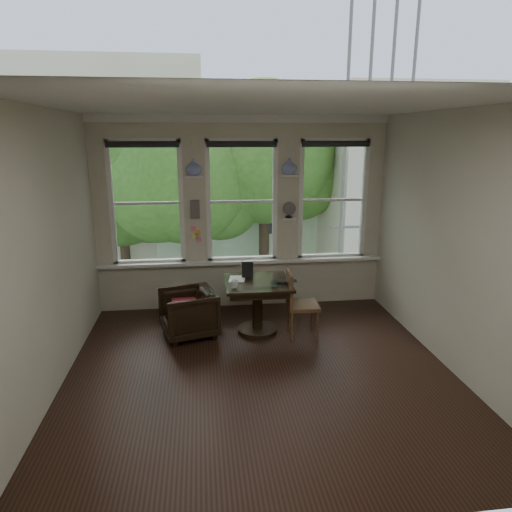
{
  "coord_description": "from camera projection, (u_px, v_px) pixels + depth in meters",
  "views": [
    {
      "loc": [
        -0.64,
        -4.81,
        2.72
      ],
      "look_at": [
        0.06,
        0.9,
        1.17
      ],
      "focal_mm": 32.0,
      "sensor_mm": 36.0,
      "label": 1
    }
  ],
  "objects": [
    {
      "name": "ground",
      "position": [
        260.0,
        372.0,
        5.39
      ],
      "size": [
        4.5,
        4.5,
        0.0
      ],
      "primitive_type": "plane",
      "color": "black",
      "rests_on": "ground"
    },
    {
      "name": "ceiling",
      "position": [
        261.0,
        105.0,
        4.61
      ],
      "size": [
        4.5,
        4.5,
        0.0
      ],
      "primitive_type": "plane",
      "rotation": [
        3.14,
        0.0,
        0.0
      ],
      "color": "silver",
      "rests_on": "ground"
    },
    {
      "name": "wall_back",
      "position": [
        242.0,
        214.0,
        7.16
      ],
      "size": [
        4.5,
        0.0,
        4.5
      ],
      "primitive_type": "plane",
      "rotation": [
        1.57,
        0.0,
        0.0
      ],
      "color": "beige",
      "rests_on": "ground"
    },
    {
      "name": "wall_front",
      "position": [
        308.0,
        336.0,
        2.84
      ],
      "size": [
        4.5,
        0.0,
        4.5
      ],
      "primitive_type": "plane",
      "rotation": [
        -1.57,
        0.0,
        0.0
      ],
      "color": "beige",
      "rests_on": "ground"
    },
    {
      "name": "wall_left",
      "position": [
        46.0,
        255.0,
        4.74
      ],
      "size": [
        0.0,
        4.5,
        4.5
      ],
      "primitive_type": "plane",
      "rotation": [
        1.57,
        0.0,
        1.57
      ],
      "color": "beige",
      "rests_on": "ground"
    },
    {
      "name": "wall_right",
      "position": [
        453.0,
        243.0,
        5.26
      ],
      "size": [
        0.0,
        4.5,
        4.5
      ],
      "primitive_type": "plane",
      "rotation": [
        1.57,
        0.0,
        -1.57
      ],
      "color": "beige",
      "rests_on": "ground"
    },
    {
      "name": "window_left",
      "position": [
        147.0,
        203.0,
        6.93
      ],
      "size": [
        1.1,
        0.12,
        1.9
      ],
      "primitive_type": null,
      "color": "white",
      "rests_on": "ground"
    },
    {
      "name": "window_center",
      "position": [
        242.0,
        201.0,
        7.11
      ],
      "size": [
        1.1,
        0.12,
        1.9
      ],
      "primitive_type": null,
      "color": "white",
      "rests_on": "ground"
    },
    {
      "name": "window_right",
      "position": [
        332.0,
        200.0,
        7.28
      ],
      "size": [
        1.1,
        0.12,
        1.9
      ],
      "primitive_type": null,
      "color": "white",
      "rests_on": "ground"
    },
    {
      "name": "shelf_left",
      "position": [
        194.0,
        177.0,
        6.82
      ],
      "size": [
        0.26,
        0.16,
        0.03
      ],
      "primitive_type": "cube",
      "color": "white",
      "rests_on": "ground"
    },
    {
      "name": "shelf_right",
      "position": [
        289.0,
        176.0,
        6.99
      ],
      "size": [
        0.26,
        0.16,
        0.03
      ],
      "primitive_type": "cube",
      "color": "white",
      "rests_on": "ground"
    },
    {
      "name": "intercom",
      "position": [
        195.0,
        209.0,
        6.98
      ],
      "size": [
        0.14,
        0.06,
        0.28
      ],
      "primitive_type": "cube",
      "color": "#59544F",
      "rests_on": "ground"
    },
    {
      "name": "sticky_notes",
      "position": [
        196.0,
        232.0,
        7.07
      ],
      "size": [
        0.16,
        0.01,
        0.24
      ],
      "primitive_type": null,
      "color": "pink",
      "rests_on": "ground"
    },
    {
      "name": "desk_fan",
      "position": [
        289.0,
        212.0,
        7.12
      ],
      "size": [
        0.2,
        0.2,
        0.24
      ],
      "primitive_type": null,
      "color": "#59544F",
      "rests_on": "ground"
    },
    {
      "name": "vase_left",
      "position": [
        194.0,
        167.0,
        6.78
      ],
      "size": [
        0.24,
        0.24,
        0.25
      ],
      "primitive_type": "imported",
      "color": "white",
      "rests_on": "shelf_left"
    },
    {
      "name": "vase_right",
      "position": [
        289.0,
        166.0,
        6.95
      ],
      "size": [
        0.24,
        0.24,
        0.25
      ],
      "primitive_type": "imported",
      "color": "white",
      "rests_on": "shelf_right"
    },
    {
      "name": "table",
      "position": [
        257.0,
        307.0,
        6.38
      ],
      "size": [
        0.9,
        0.9,
        0.75
      ],
      "primitive_type": null,
      "color": "black",
      "rests_on": "ground"
    },
    {
      "name": "armchair_left",
      "position": [
        188.0,
        313.0,
        6.28
      ],
      "size": [
        0.88,
        0.87,
        0.66
      ],
      "primitive_type": "imported",
      "rotation": [
        0.0,
        0.0,
        -1.31
      ],
      "color": "black",
      "rests_on": "ground"
    },
    {
      "name": "cushion_red",
      "position": [
        188.0,
        305.0,
        6.25
      ],
      "size": [
        0.45,
        0.45,
        0.06
      ],
      "primitive_type": "cube",
      "color": "maroon",
      "rests_on": "armchair_left"
    },
    {
      "name": "side_chair_right",
      "position": [
        303.0,
        305.0,
        6.22
      ],
      "size": [
        0.44,
        0.44,
        0.92
      ],
      "primitive_type": null,
      "rotation": [
        0.0,
        0.0,
        1.52
      ],
      "color": "#442618",
      "rests_on": "ground"
    },
    {
      "name": "laptop",
      "position": [
        285.0,
        283.0,
        6.19
      ],
      "size": [
        0.34,
        0.24,
        0.03
      ],
      "primitive_type": "imported",
      "rotation": [
        0.0,
        0.0,
        -0.08
      ],
      "color": "black",
      "rests_on": "table"
    },
    {
      "name": "mug",
      "position": [
        234.0,
        284.0,
        6.01
      ],
      "size": [
        0.13,
        0.13,
        0.1
      ],
      "primitive_type": "imported",
      "rotation": [
        0.0,
        0.0,
        -0.18
      ],
      "color": "white",
      "rests_on": "table"
    },
    {
      "name": "drinking_glass",
      "position": [
        274.0,
        285.0,
        6.01
      ],
      "size": [
        0.12,
        0.12,
        0.09
      ],
      "primitive_type": "imported",
      "rotation": [
        0.0,
        0.0,
        -0.12
      ],
      "color": "white",
      "rests_on": "table"
    },
    {
      "name": "tablet",
      "position": [
        247.0,
        270.0,
        6.44
      ],
      "size": [
        0.17,
        0.1,
        0.22
      ],
      "primitive_type": "cube",
      "rotation": [
        -0.26,
        0.0,
        -0.14
      ],
      "color": "black",
      "rests_on": "table"
    },
    {
      "name": "papers",
      "position": [
        237.0,
        279.0,
        6.39
      ],
      "size": [
        0.27,
        0.33,
        0.0
      ],
      "primitive_type": "cube",
      "rotation": [
        0.0,
        0.0,
        -0.16
      ],
      "color": "silver",
      "rests_on": "table"
    }
  ]
}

